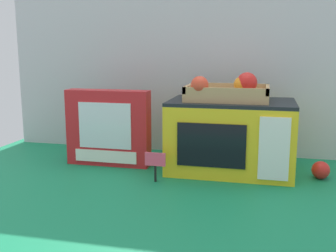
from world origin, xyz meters
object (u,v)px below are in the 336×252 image
object	(u,v)px
food_groups_crate	(229,92)
loose_toy_apple	(321,170)
toy_microwave	(231,136)
cookie_set_box	(108,128)
price_sign	(155,162)

from	to	relation	value
food_groups_crate	loose_toy_apple	distance (m)	0.41
food_groups_crate	toy_microwave	bearing A→B (deg)	26.63
loose_toy_apple	cookie_set_box	bearing A→B (deg)	-179.86
price_sign	loose_toy_apple	xyz separation A→B (m)	(0.54, 0.16, -0.04)
toy_microwave	loose_toy_apple	distance (m)	0.32
cookie_set_box	price_sign	distance (m)	0.29
cookie_set_box	food_groups_crate	bearing A→B (deg)	2.61
food_groups_crate	loose_toy_apple	world-z (taller)	food_groups_crate
price_sign	loose_toy_apple	bearing A→B (deg)	16.85
food_groups_crate	price_sign	size ratio (longest dim) A/B	2.86
toy_microwave	price_sign	bearing A→B (deg)	-140.92
cookie_set_box	price_sign	xyz separation A→B (m)	(0.23, -0.16, -0.08)
toy_microwave	loose_toy_apple	world-z (taller)	toy_microwave
food_groups_crate	cookie_set_box	bearing A→B (deg)	-177.39
cookie_set_box	loose_toy_apple	size ratio (longest dim) A/B	5.23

